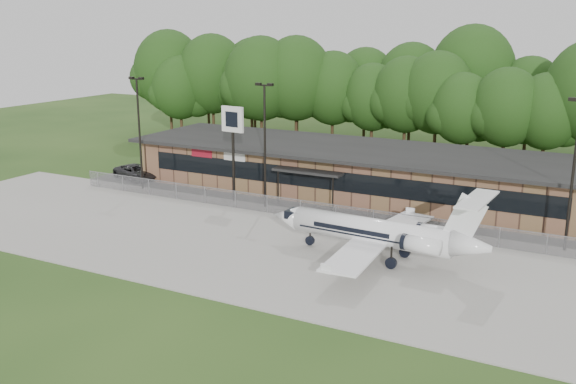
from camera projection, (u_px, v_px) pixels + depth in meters
The scene contains 12 objects.
ground at pixel (200, 289), 36.84m from camera, with size 160.00×160.00×0.00m, color #224117.
apron at pixel (268, 247), 43.68m from camera, with size 64.00×18.00×0.08m, color #9E9B93.
parking_lot at pixel (335, 206), 53.54m from camera, with size 50.00×9.00×0.06m, color #383835.
terminal at pixel (356, 170), 56.81m from camera, with size 41.00×11.65×4.30m.
fence at pixel (312, 211), 49.50m from camera, with size 46.00×0.04×1.52m.
treeline at pixel (418, 92), 70.93m from camera, with size 72.00×12.00×15.00m, color #213A12, non-canonical shape.
light_pole_left at pixel (139, 125), 57.54m from camera, with size 1.55×0.30×10.23m.
light_pole_mid at pixel (265, 136), 51.71m from camera, with size 1.55×0.30×10.23m.
light_pole_right at pixel (574, 164), 41.39m from camera, with size 1.55×0.30×10.23m.
business_jet at pixel (379, 233), 40.82m from camera, with size 15.14×13.48×5.10m.
suv at pixel (136, 172), 62.52m from camera, with size 2.43×5.27×1.46m, color #343436.
pole_sign at pixel (233, 129), 53.35m from camera, with size 2.15×0.47×8.16m.
Camera 1 is at (20.38, -27.96, 14.71)m, focal length 40.00 mm.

